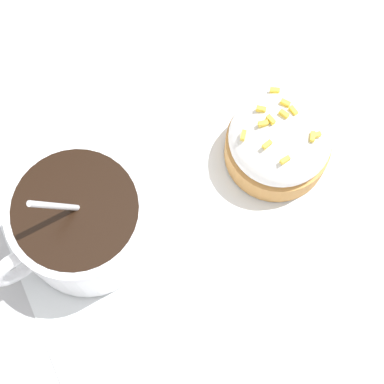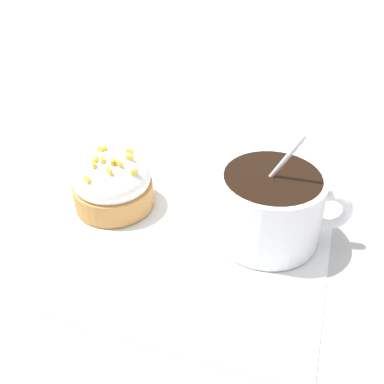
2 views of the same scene
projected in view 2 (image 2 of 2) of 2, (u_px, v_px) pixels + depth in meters
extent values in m
plane|color=#B2B2B7|center=(188.00, 226.00, 0.44)|extent=(3.00, 3.00, 0.00)
cube|color=white|center=(188.00, 225.00, 0.44)|extent=(0.27, 0.28, 0.00)
cylinder|color=white|center=(269.00, 207.00, 0.40)|extent=(0.09, 0.09, 0.07)
cylinder|color=black|center=(272.00, 182.00, 0.39)|extent=(0.08, 0.08, 0.01)
torus|color=white|center=(329.00, 210.00, 0.40)|extent=(0.04, 0.02, 0.04)
ellipsoid|color=silver|center=(297.00, 233.00, 0.41)|extent=(0.02, 0.02, 0.01)
cylinder|color=silver|center=(267.00, 182.00, 0.39)|extent=(0.06, 0.01, 0.10)
cylinder|color=#C18442|center=(114.00, 194.00, 0.45)|extent=(0.08, 0.08, 0.02)
ellipsoid|color=white|center=(112.00, 177.00, 0.44)|extent=(0.08, 0.08, 0.04)
cube|color=yellow|center=(130.00, 151.00, 0.45)|extent=(0.01, 0.00, 0.00)
cube|color=yellow|center=(135.00, 171.00, 0.42)|extent=(0.01, 0.01, 0.00)
cube|color=yellow|center=(109.00, 171.00, 0.41)|extent=(0.01, 0.01, 0.00)
cube|color=yellow|center=(119.00, 163.00, 0.42)|extent=(0.01, 0.00, 0.00)
cube|color=yellow|center=(87.00, 179.00, 0.41)|extent=(0.01, 0.01, 0.00)
cube|color=yellow|center=(130.00, 158.00, 0.43)|extent=(0.01, 0.00, 0.00)
cube|color=yellow|center=(114.00, 160.00, 0.42)|extent=(0.00, 0.01, 0.00)
cube|color=yellow|center=(101.00, 149.00, 0.45)|extent=(0.01, 0.00, 0.00)
cube|color=yellow|center=(93.00, 162.00, 0.42)|extent=(0.00, 0.01, 0.00)
cube|color=yellow|center=(103.00, 160.00, 0.42)|extent=(0.01, 0.01, 0.00)
cube|color=yellow|center=(94.00, 165.00, 0.42)|extent=(0.01, 0.01, 0.00)
cube|color=yellow|center=(104.00, 149.00, 0.45)|extent=(0.01, 0.01, 0.00)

